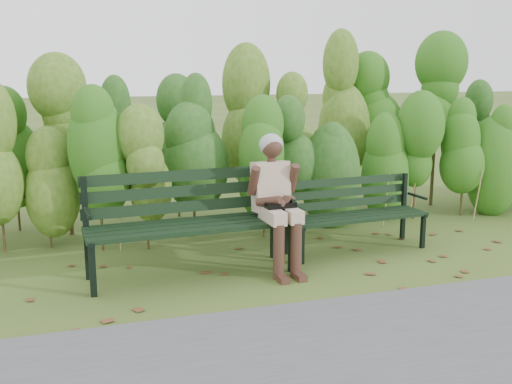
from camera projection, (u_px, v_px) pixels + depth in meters
name	position (u px, v px, depth m)	size (l,w,h in m)	color
ground	(266.00, 270.00, 6.15)	(80.00, 80.00, 0.00)	#415022
footpath	(369.00, 370.00, 4.09)	(60.00, 2.50, 0.01)	#474749
hedge_band	(220.00, 130.00, 7.63)	(11.04, 1.67, 2.42)	#47381E
leaf_litter	(275.00, 267.00, 6.21)	(5.61, 2.19, 0.01)	brown
bench_left	(188.00, 214.00, 5.97)	(2.08, 0.77, 1.02)	black
bench_right	(353.00, 208.00, 6.78)	(1.65, 0.65, 0.81)	black
seated_woman	(276.00, 193.00, 6.04)	(0.53, 0.78, 1.39)	#C5A791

